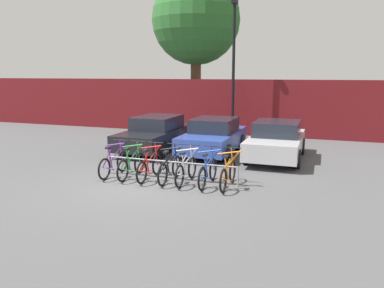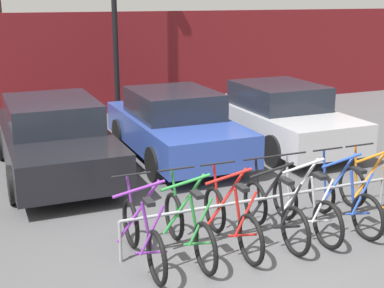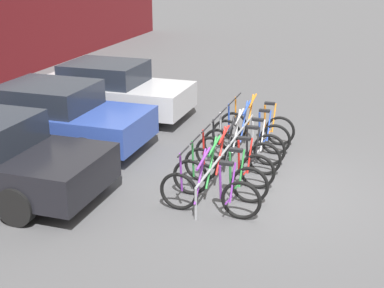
{
  "view_description": "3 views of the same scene",
  "coord_description": "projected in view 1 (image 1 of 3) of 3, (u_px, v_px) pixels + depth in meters",
  "views": [
    {
      "loc": [
        4.84,
        -9.26,
        3.12
      ],
      "look_at": [
        1.14,
        1.19,
        1.02
      ],
      "focal_mm": 35.0,
      "sensor_mm": 36.0,
      "label": 1
    },
    {
      "loc": [
        -2.98,
        -5.3,
        3.25
      ],
      "look_at": [
        0.13,
        2.11,
        1.01
      ],
      "focal_mm": 50.0,
      "sensor_mm": 36.0,
      "label": 2
    },
    {
      "loc": [
        -8.68,
        -1.67,
        4.06
      ],
      "look_at": [
        -0.77,
        0.96,
        1.02
      ],
      "focal_mm": 50.0,
      "sensor_mm": 36.0,
      "label": 3
    }
  ],
  "objects": [
    {
      "name": "bike_rack",
      "position": [
        170.0,
        164.0,
        11.07
      ],
      "size": [
        4.18,
        0.04,
        0.57
      ],
      "color": "gray",
      "rests_on": "ground"
    },
    {
      "name": "bicycle_orange",
      "position": [
        228.0,
        174.0,
        10.36
      ],
      "size": [
        0.68,
        1.71,
        1.05
      ],
      "rotation": [
        0.0,
        0.0,
        -0.03
      ],
      "color": "black",
      "rests_on": "ground"
    },
    {
      "name": "bicycle_red",
      "position": [
        150.0,
        167.0,
        11.15
      ],
      "size": [
        0.68,
        1.71,
        1.05
      ],
      "rotation": [
        0.0,
        0.0,
        -0.06
      ],
      "color": "black",
      "rests_on": "ground"
    },
    {
      "name": "bicycle_green",
      "position": [
        131.0,
        165.0,
        11.35
      ],
      "size": [
        0.68,
        1.71,
        1.05
      ],
      "rotation": [
        0.0,
        0.0,
        -0.02
      ],
      "color": "black",
      "rests_on": "ground"
    },
    {
      "name": "bicycle_purple",
      "position": [
        114.0,
        164.0,
        11.55
      ],
      "size": [
        0.68,
        1.71,
        1.05
      ],
      "rotation": [
        0.0,
        0.0,
        0.05
      ],
      "color": "black",
      "rests_on": "ground"
    },
    {
      "name": "car_blue",
      "position": [
        213.0,
        136.0,
        14.64
      ],
      "size": [
        1.91,
        4.1,
        1.4
      ],
      "color": "#2D479E",
      "rests_on": "ground"
    },
    {
      "name": "tree_behind_hoarding",
      "position": [
        196.0,
        21.0,
        20.82
      ],
      "size": [
        4.92,
        4.92,
        8.5
      ],
      "color": "brown",
      "rests_on": "ground"
    },
    {
      "name": "bicycle_black",
      "position": [
        170.0,
        169.0,
        10.93
      ],
      "size": [
        0.68,
        1.71,
        1.05
      ],
      "rotation": [
        0.0,
        0.0,
        -0.02
      ],
      "color": "black",
      "rests_on": "ground"
    },
    {
      "name": "bicycle_blue",
      "position": [
        208.0,
        172.0,
        10.55
      ],
      "size": [
        0.68,
        1.71,
        1.05
      ],
      "rotation": [
        0.0,
        0.0,
        -0.03
      ],
      "color": "black",
      "rests_on": "ground"
    },
    {
      "name": "car_silver",
      "position": [
        276.0,
        140.0,
        13.76
      ],
      "size": [
        1.91,
        4.12,
        1.4
      ],
      "color": "#B7B7BC",
      "rests_on": "ground"
    },
    {
      "name": "bicycle_silver",
      "position": [
        186.0,
        170.0,
        10.77
      ],
      "size": [
        0.68,
        1.71,
        1.05
      ],
      "rotation": [
        0.0,
        0.0,
        0.04
      ],
      "color": "black",
      "rests_on": "ground"
    },
    {
      "name": "lamp_post",
      "position": [
        234.0,
        63.0,
        17.74
      ],
      "size": [
        0.24,
        0.44,
        6.47
      ],
      "color": "black",
      "rests_on": "ground"
    },
    {
      "name": "car_black",
      "position": [
        156.0,
        133.0,
        15.41
      ],
      "size": [
        1.91,
        4.53,
        1.4
      ],
      "color": "black",
      "rests_on": "ground"
    },
    {
      "name": "ground_plane",
      "position": [
        141.0,
        184.0,
        10.74
      ],
      "size": [
        120.0,
        120.0,
        0.0
      ],
      "primitive_type": "plane",
      "color": "#4C4C4F"
    },
    {
      "name": "hoarding_wall",
      "position": [
        225.0,
        107.0,
        19.28
      ],
      "size": [
        36.0,
        0.16,
        2.82
      ],
      "primitive_type": "cube",
      "color": "maroon",
      "rests_on": "ground"
    }
  ]
}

